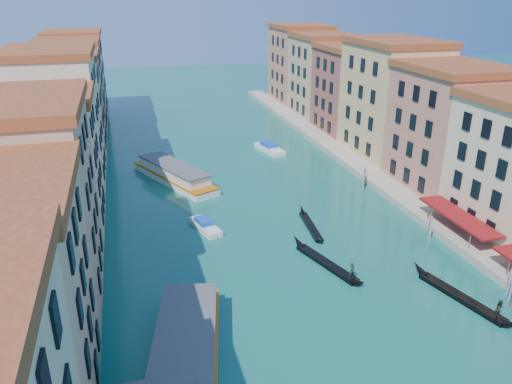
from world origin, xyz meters
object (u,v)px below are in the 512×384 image
vaporetto_near (184,370)px  vaporetto_far (174,174)px  gondola_right (463,297)px  gondola_fore (327,262)px

vaporetto_near → vaporetto_far: vaporetto_near is taller
vaporetto_far → gondola_right: size_ratio=1.50×
vaporetto_far → gondola_fore: (13.43, -30.98, -0.86)m
vaporetto_near → gondola_right: 28.51m
vaporetto_near → gondola_fore: size_ratio=1.88×
vaporetto_far → gondola_right: vaporetto_far is taller
gondola_fore → gondola_right: gondola_right is taller
vaporetto_near → vaporetto_far: bearing=96.3°
vaporetto_near → vaporetto_far: size_ratio=1.20×
vaporetto_far → gondola_fore: size_ratio=1.57×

